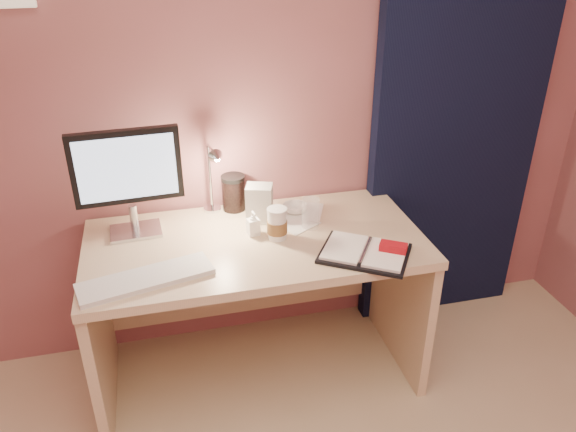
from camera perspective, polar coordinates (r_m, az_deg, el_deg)
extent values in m
plane|color=#A55F69|center=(2.48, -5.32, 12.36)|extent=(3.50, 0.00, 3.50)
cube|color=black|center=(2.81, 16.99, 9.98)|extent=(0.85, 0.08, 2.20)
cube|color=#C4AD8B|center=(2.35, -3.32, -2.81)|extent=(1.40, 0.70, 0.04)
cube|color=#C4AD8B|center=(2.55, -18.56, -11.62)|extent=(0.04, 0.66, 0.69)
cube|color=#C4AD8B|center=(2.73, 11.16, -7.61)|extent=(0.04, 0.66, 0.69)
cube|color=#C4AD8B|center=(2.79, -4.43, -4.93)|extent=(1.32, 0.03, 0.55)
cube|color=silver|center=(2.47, -15.19, -1.50)|extent=(0.22, 0.17, 0.01)
cylinder|color=silver|center=(2.44, -15.38, -0.17)|extent=(0.03, 0.03, 0.12)
cube|color=black|center=(2.34, -16.10, 4.92)|extent=(0.43, 0.06, 0.31)
cube|color=#BAD9FD|center=(2.32, -16.14, 4.65)|extent=(0.38, 0.03, 0.26)
cube|color=white|center=(2.14, -14.22, -6.19)|extent=(0.51, 0.26, 0.02)
cube|color=black|center=(2.25, 7.79, -3.79)|extent=(0.42, 0.40, 0.01)
cube|color=white|center=(2.26, 5.76, -3.19)|extent=(0.25, 0.27, 0.01)
cube|color=white|center=(2.23, 9.89, -3.87)|extent=(0.25, 0.27, 0.01)
cube|color=#B30F21|center=(2.25, 10.65, -3.12)|extent=(0.12, 0.10, 0.03)
cube|color=white|center=(2.46, 0.79, -0.70)|extent=(0.22, 0.22, 0.00)
cube|color=white|center=(2.56, 1.57, 0.53)|extent=(0.22, 0.22, 0.00)
cylinder|color=white|center=(2.32, -1.12, -0.88)|extent=(0.08, 0.08, 0.13)
cylinder|color=brown|center=(2.32, -1.11, -1.09)|extent=(0.08, 0.08, 0.05)
cylinder|color=white|center=(2.29, -1.13, 0.62)|extent=(0.08, 0.08, 0.01)
cylinder|color=white|center=(2.40, 2.30, 0.29)|extent=(0.08, 0.08, 0.13)
imported|color=white|center=(2.55, 0.71, 0.77)|extent=(0.13, 0.13, 0.04)
imported|color=white|center=(2.35, -3.55, -0.72)|extent=(0.05, 0.06, 0.11)
cylinder|color=black|center=(2.56, -5.55, 2.20)|extent=(0.10, 0.10, 0.15)
cube|color=beige|center=(2.45, -2.92, 1.30)|extent=(0.13, 0.12, 0.17)
cylinder|color=silver|center=(2.59, -7.69, 0.74)|extent=(0.08, 0.08, 0.01)
cylinder|color=silver|center=(2.52, -7.91, 3.90)|extent=(0.01, 0.01, 0.30)
cone|color=silver|center=(2.34, -8.25, 5.76)|extent=(0.07, 0.06, 0.06)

